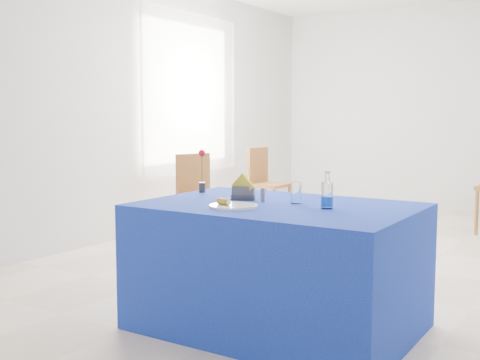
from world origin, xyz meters
name	(u,v)px	position (x,y,z in m)	size (l,w,h in m)	color
floor	(357,263)	(0.00, 0.00, 0.00)	(7.00, 7.00, 0.00)	beige
room_shell	(361,61)	(0.00, 0.00, 1.75)	(7.00, 7.00, 7.00)	silver
window_pane	(187,94)	(-2.47, 0.80, 1.55)	(0.04, 1.50, 1.60)	white
curtain	(192,94)	(-2.40, 0.80, 1.55)	(0.04, 1.75, 1.85)	white
plate	(234,206)	(0.04, -2.03, 0.77)	(0.28, 0.28, 0.01)	white
drinking_glass	(296,193)	(0.27, -1.70, 0.82)	(0.06, 0.06, 0.13)	white
salt_shaker	(253,193)	(-0.02, -1.72, 0.80)	(0.03, 0.03, 0.09)	slate
pepper_shaker	(263,195)	(0.06, -1.74, 0.80)	(0.03, 0.03, 0.09)	slate
blue_table	(277,266)	(0.19, -1.78, 0.38)	(1.60, 1.10, 0.76)	navy
water_bottle	(327,196)	(0.51, -1.78, 0.83)	(0.07, 0.07, 0.21)	silver
napkin_holder	(243,192)	(-0.08, -1.75, 0.81)	(0.16, 0.11, 0.17)	#333337
rose_vase	(202,172)	(-0.52, -1.58, 0.90)	(0.05, 0.05, 0.30)	#242529
chair_win_a	(199,191)	(-1.72, 0.01, 0.52)	(0.51, 0.51, 0.90)	brown
chair_win_b	(264,179)	(-1.79, 1.45, 0.52)	(0.43, 0.43, 0.90)	brown
banana_pieces	(224,202)	(-0.01, -2.07, 0.79)	(0.09, 0.05, 0.04)	gold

